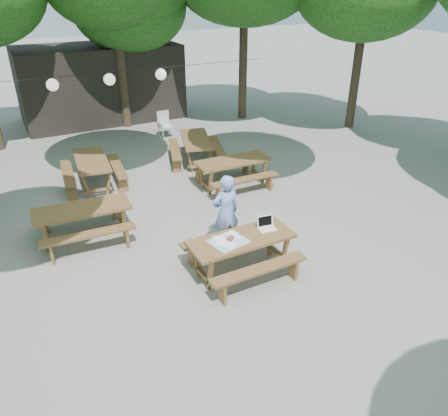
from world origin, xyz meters
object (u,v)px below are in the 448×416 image
at_px(picnic_table_nw, 84,223).
at_px(main_picnic_table, 241,254).
at_px(woman, 226,212).
at_px(plastic_chair, 166,130).

bearing_deg(picnic_table_nw, main_picnic_table, -43.92).
relative_size(woman, plastic_chair, 1.81).
distance_m(main_picnic_table, woman, 1.01).
relative_size(picnic_table_nw, plastic_chair, 2.27).
relative_size(main_picnic_table, woman, 1.22).
bearing_deg(woman, main_picnic_table, 79.72).
xyz_separation_m(main_picnic_table, picnic_table_nw, (-2.38, 2.61, 0.00)).
bearing_deg(woman, picnic_table_nw, -35.00).
distance_m(main_picnic_table, picnic_table_nw, 3.54).
height_order(woman, plastic_chair, woman).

